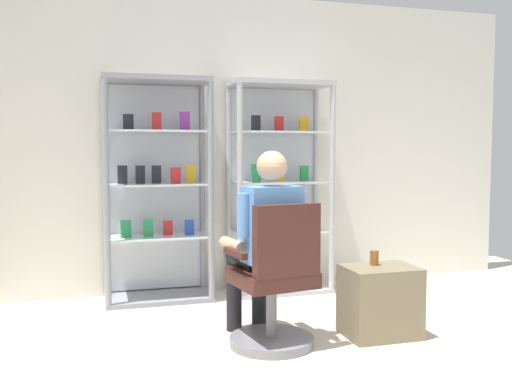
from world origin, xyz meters
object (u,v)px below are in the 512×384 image
at_px(office_chair, 275,289).
at_px(display_cabinet_left, 157,188).
at_px(display_cabinet_right, 278,186).
at_px(tea_glass, 374,258).
at_px(seated_shopkeeper, 264,237).
at_px(storage_crate, 380,301).

bearing_deg(office_chair, display_cabinet_left, 112.18).
height_order(display_cabinet_right, tea_glass, display_cabinet_right).
bearing_deg(display_cabinet_right, display_cabinet_left, -179.99).
relative_size(display_cabinet_left, display_cabinet_right, 1.00).
height_order(display_cabinet_left, seated_shopkeeper, display_cabinet_left).
xyz_separation_m(display_cabinet_left, storage_crate, (1.37, -1.44, -0.72)).
height_order(seated_shopkeeper, storage_crate, seated_shopkeeper).
bearing_deg(display_cabinet_left, tea_glass, -45.59).
bearing_deg(display_cabinet_left, seated_shopkeeper, -66.33).
xyz_separation_m(display_cabinet_left, tea_glass, (1.36, -1.38, -0.42)).
relative_size(display_cabinet_left, storage_crate, 3.84).
xyz_separation_m(display_cabinet_left, office_chair, (0.60, -1.47, -0.57)).
bearing_deg(seated_shopkeeper, office_chair, -80.94).
bearing_deg(tea_glass, storage_crate, -72.94).
xyz_separation_m(seated_shopkeeper, storage_crate, (0.80, -0.13, -0.47)).
relative_size(display_cabinet_left, tea_glass, 18.22).
relative_size(seated_shopkeeper, storage_crate, 2.61).
distance_m(display_cabinet_left, office_chair, 1.69).
relative_size(display_cabinet_right, office_chair, 1.98).
distance_m(seated_shopkeeper, storage_crate, 0.94).
bearing_deg(seated_shopkeeper, storage_crate, -9.25).
xyz_separation_m(office_chair, seated_shopkeeper, (-0.03, 0.16, 0.32)).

